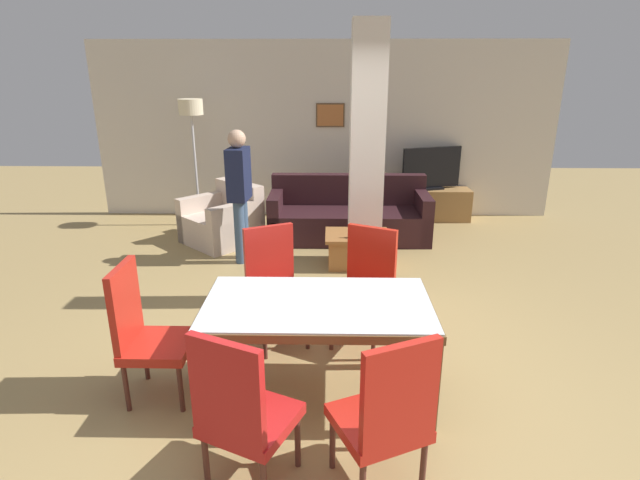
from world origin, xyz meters
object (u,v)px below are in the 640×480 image
Objects in this scene: bottle at (361,230)px; dining_chair_head_left at (145,330)px; tv_screen at (431,169)px; dining_chair_far_left at (274,284)px; dining_chair_near_right at (387,414)px; tv_stand at (429,204)px; dining_chair_far_right at (366,285)px; armchair at (223,222)px; dining_chair_near_left at (242,410)px; floor_lamp at (192,119)px; dining_table at (318,323)px; coffee_table at (357,249)px; standing_person at (239,188)px; sofa at (349,218)px.

dining_chair_head_left is at bearing -124.15° from bottle.
dining_chair_far_left is at bearing 42.83° from tv_screen.
dining_chair_near_right is 5.59m from tv_stand.
dining_chair_far_right is at bearing -92.15° from bottle.
dining_chair_far_right is (0.00, 1.68, 0.00)m from dining_chair_near_right.
dining_chair_far_right is 0.83× the size of armchair.
dining_chair_near_left is 0.54× the size of floor_lamp.
tv_stand is 1.35× the size of tv_screen.
armchair is at bearing -159.42° from tv_stand.
dining_chair_near_left is 3.44m from bottle.
dining_chair_near_right is (1.62, -0.87, 0.00)m from dining_chair_head_left.
dining_table is 4.73m from floor_lamp.
dining_chair_head_left and dining_chair_far_right have the same top height.
dining_chair_head_left is at bearing 19.30° from dining_chair_far_left.
dining_chair_head_left is at bearing -122.10° from coffee_table.
dining_chair_head_left is 1.00× the size of dining_chair_near_left.
dining_table is 3.72m from armchair.
dining_table is 6.75× the size of bottle.
standing_person is at bearing -28.15° from dining_chair_far_right.
coffee_table is 0.32m from bottle.
armchair is at bearing 2.06° from tv_screen.
dining_chair_near_left reaches higher than sofa.
dining_chair_far_right is 0.63× the size of standing_person.
dining_chair_near_right is at bearing -90.39° from coffee_table.
tv_screen is at bearing 93.91° from dining_chair_near_left.
dining_table is 1.55× the size of dining_chair_near_right.
bottle is at bearing 145.85° from dining_chair_head_left.
dining_table is at bearing 90.00° from dining_chair_near_left.
dining_chair_near_left is 4.34× the size of bottle.
dining_chair_far_left is 4.34× the size of bottle.
tv_stand is (2.05, 3.75, -0.28)m from dining_chair_far_left.
dining_chair_far_left is at bearing 114.60° from dining_chair_near_left.
sofa is 2.87× the size of coffee_table.
coffee_table is at bearing 90.00° from standing_person.
armchair is (-0.16, 3.43, -0.25)m from dining_chair_head_left.
standing_person is at bearing 16.08° from tv_screen.
coffee_table is at bearing -122.29° from tv_stand.
tv_screen is at bearing 5.74° from floor_lamp.
dining_chair_far_right reaches higher than armchair.
sofa is (-0.04, 4.52, -0.24)m from dining_chair_near_right.
dining_chair_far_left reaches higher than dining_table.
armchair is 0.65× the size of floor_lamp.
dining_chair_head_left is 4.40m from floor_lamp.
sofa reaches higher than dining_table.
dining_table is at bearing -65.57° from floor_lamp.
sofa is 1.36× the size of standing_person.
dining_chair_head_left is 1.17m from dining_chair_far_left.
dining_chair_head_left is 5.41m from tv_stand.
dining_chair_head_left is 3.98m from sofa.
dining_chair_far_left is 2.93m from sofa.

